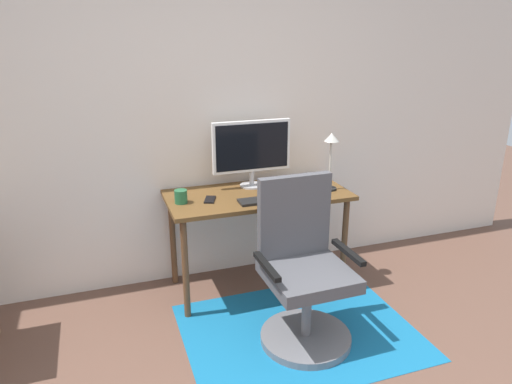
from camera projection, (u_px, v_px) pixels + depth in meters
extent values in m
cube|color=silver|center=(194.00, 111.00, 3.43)|extent=(6.00, 0.10, 2.60)
cube|color=#146393|center=(299.00, 331.00, 3.05)|extent=(1.47, 1.13, 0.01)
cube|color=brown|center=(258.00, 195.00, 3.39)|extent=(1.31, 0.61, 0.03)
cylinder|color=brown|center=(185.00, 269.00, 3.10)|extent=(0.04, 0.04, 0.72)
cylinder|color=brown|center=(344.00, 244.00, 3.47)|extent=(0.04, 0.04, 0.72)
cylinder|color=brown|center=(173.00, 240.00, 3.55)|extent=(0.04, 0.04, 0.72)
cylinder|color=brown|center=(315.00, 220.00, 3.92)|extent=(0.04, 0.04, 0.72)
cylinder|color=#B2B2B7|center=(252.00, 185.00, 3.53)|extent=(0.18, 0.18, 0.01)
cylinder|color=#B2B2B7|center=(252.00, 178.00, 3.51)|extent=(0.04, 0.04, 0.11)
cube|color=white|center=(252.00, 146.00, 3.44)|extent=(0.59, 0.04, 0.38)
cube|color=black|center=(253.00, 147.00, 3.42)|extent=(0.55, 0.00, 0.34)
cube|color=black|center=(269.00, 199.00, 3.23)|extent=(0.43, 0.13, 0.02)
ellipsoid|color=white|center=(309.00, 193.00, 3.33)|extent=(0.06, 0.10, 0.03)
cylinder|color=#22603A|center=(181.00, 197.00, 3.17)|extent=(0.09, 0.09, 0.09)
cube|color=black|center=(210.00, 200.00, 3.24)|extent=(0.11, 0.16, 0.01)
cylinder|color=black|center=(329.00, 189.00, 3.46)|extent=(0.11, 0.11, 0.01)
cylinder|color=beige|center=(330.00, 165.00, 3.40)|extent=(0.02, 0.02, 0.35)
cone|color=beige|center=(332.00, 137.00, 3.33)|extent=(0.11, 0.11, 0.06)
cylinder|color=slate|center=(306.00, 337.00, 2.95)|extent=(0.57, 0.57, 0.05)
cylinder|color=slate|center=(307.00, 308.00, 2.88)|extent=(0.06, 0.06, 0.38)
cube|color=#4C4C51|center=(308.00, 275.00, 2.81)|extent=(0.50, 0.50, 0.08)
cube|color=#4C4C51|center=(294.00, 216.00, 2.91)|extent=(0.47, 0.07, 0.53)
cube|color=black|center=(267.00, 266.00, 2.69)|extent=(0.05, 0.35, 0.03)
cube|color=black|center=(348.00, 252.00, 2.86)|extent=(0.05, 0.35, 0.03)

